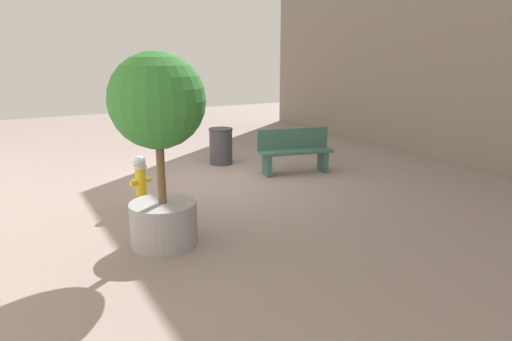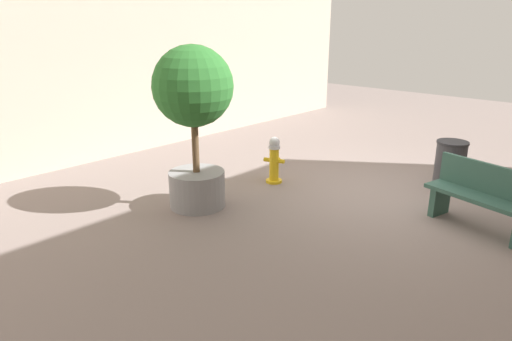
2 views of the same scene
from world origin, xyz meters
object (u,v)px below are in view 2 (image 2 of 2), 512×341
(planter_tree, at_px, (194,108))
(trash_bin, at_px, (450,164))
(bench_near, at_px, (484,196))
(fire_hydrant, at_px, (274,160))

(planter_tree, bearing_deg, trash_bin, -125.14)
(trash_bin, bearing_deg, planter_tree, 54.86)
(bench_near, bearing_deg, planter_tree, 31.46)
(trash_bin, bearing_deg, bench_near, 124.70)
(fire_hydrant, height_order, bench_near, bench_near)
(bench_near, xyz_separation_m, trash_bin, (1.04, -1.50, -0.07))
(planter_tree, height_order, trash_bin, planter_tree)
(fire_hydrant, bearing_deg, planter_tree, 84.10)
(bench_near, height_order, trash_bin, bench_near)
(bench_near, bearing_deg, fire_hydrant, 8.70)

